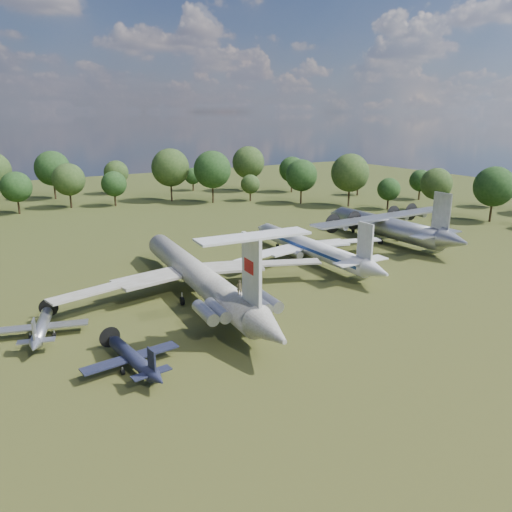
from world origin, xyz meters
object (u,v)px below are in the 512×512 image
tu104_jet (310,250)px  an12_transport (386,229)px  il62_airliner (197,280)px  small_prop_northwest (42,329)px  person_on_il62 (239,287)px  small_prop_west (133,361)px

tu104_jet → an12_transport: 21.62m
il62_airliner → small_prop_northwest: il62_airliner is taller
il62_airliner → an12_transport: same height
tu104_jet → small_prop_northwest: size_ratio=2.91×
il62_airliner → an12_transport: (45.61, 9.07, 0.00)m
il62_airliner → person_on_il62: person_on_il62 is taller
person_on_il62 → small_prop_northwest: bearing=-12.5°
small_prop_west → small_prop_northwest: same height
an12_transport → small_prop_northwest: bearing=-171.1°
small_prop_northwest → tu104_jet: bearing=27.2°
small_prop_west → tu104_jet: bearing=23.0°
person_on_il62 → small_prop_west: bearing=23.8°
tu104_jet → small_prop_northwest: bearing=-167.7°
tu104_jet → an12_transport: bearing=9.3°
small_prop_west → an12_transport: bearing=16.0°
small_prop_west → person_on_il62: person_on_il62 is taller
small_prop_northwest → small_prop_west: bearing=-46.5°
an12_transport → small_prop_west: 64.86m
il62_airliner → person_on_il62: size_ratio=28.77×
tu104_jet → small_prop_west: bearing=-149.4°
il62_airliner → small_prop_west: size_ratio=3.72×
tu104_jet → person_on_il62: bearing=-140.3°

